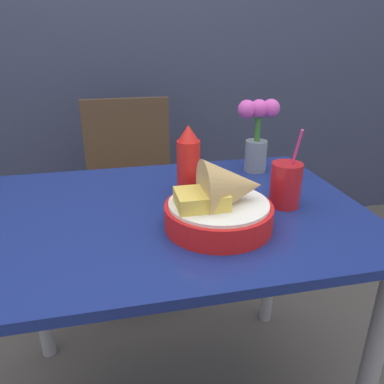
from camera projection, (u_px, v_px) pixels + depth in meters
The scene contains 7 objects.
wall_window at pixel (129, 2), 1.91m from camera, with size 7.00×0.06×2.60m.
dining_table at pixel (173, 245), 1.04m from camera, with size 1.02×0.73×0.72m.
chair_far_window at pixel (131, 178), 1.75m from camera, with size 0.40×0.40×0.88m.
food_basket at pixel (223, 204), 0.88m from camera, with size 0.26×0.26×0.17m.
ketchup_bottle at pixel (188, 163), 1.04m from camera, with size 0.07×0.07×0.21m.
drink_cup at pixel (285, 186), 1.00m from camera, with size 0.08×0.08×0.22m.
flower_vase at pixel (257, 132), 1.22m from camera, with size 0.14×0.07×0.24m.
Camera 1 is at (-0.14, -0.89, 1.15)m, focal length 35.00 mm.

